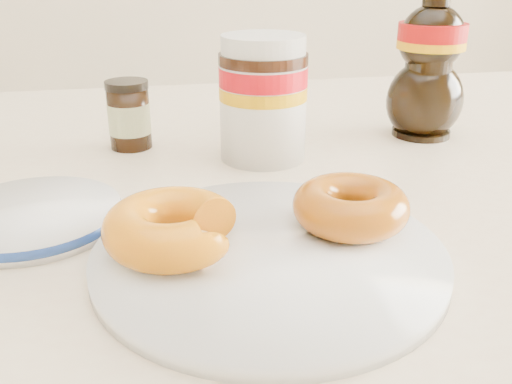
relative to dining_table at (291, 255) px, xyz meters
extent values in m
cube|color=beige|center=(0.00, 0.00, 0.06)|extent=(1.40, 0.90, 0.04)
cylinder|color=white|center=(-0.06, -0.15, 0.09)|extent=(0.25, 0.25, 0.01)
torus|color=white|center=(-0.06, -0.15, 0.09)|extent=(0.25, 0.25, 0.01)
torus|color=orange|center=(-0.12, -0.14, 0.11)|extent=(0.12, 0.12, 0.03)
torus|color=#983D09|center=(0.01, -0.13, 0.11)|extent=(0.11, 0.11, 0.03)
cylinder|color=white|center=(-0.02, 0.07, 0.14)|extent=(0.09, 0.09, 0.11)
cylinder|color=#9C050D|center=(-0.02, 0.07, 0.17)|extent=(0.09, 0.09, 0.02)
cylinder|color=#D89905|center=(-0.02, 0.07, 0.15)|extent=(0.09, 0.09, 0.01)
cylinder|color=black|center=(-0.02, 0.07, 0.19)|extent=(0.09, 0.09, 0.01)
cylinder|color=white|center=(-0.02, 0.07, 0.20)|extent=(0.09, 0.09, 0.02)
cylinder|color=black|center=(-0.16, 0.13, 0.12)|extent=(0.05, 0.05, 0.07)
cylinder|color=beige|center=(-0.16, 0.13, 0.12)|extent=(0.05, 0.05, 0.03)
cylinder|color=black|center=(-0.16, 0.13, 0.16)|extent=(0.05, 0.05, 0.01)
cylinder|color=white|center=(-0.23, -0.05, 0.09)|extent=(0.14, 0.14, 0.01)
torus|color=navy|center=(-0.23, -0.05, 0.09)|extent=(0.15, 0.15, 0.01)
camera|label=1|loc=(-0.13, -0.50, 0.29)|focal=40.00mm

